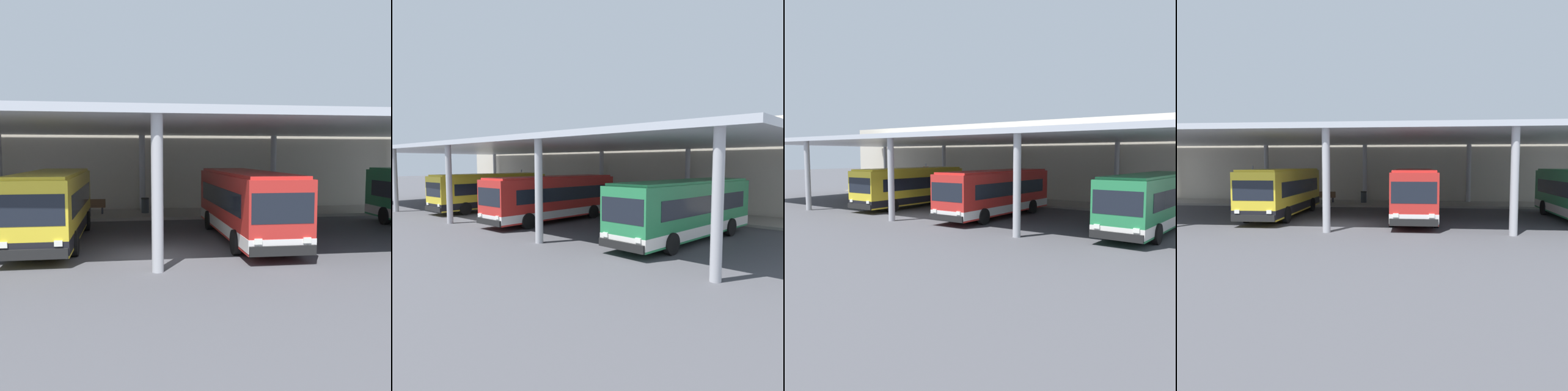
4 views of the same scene
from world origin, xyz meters
TOP-DOWN VIEW (x-y plane):
  - ground_plane at (0.00, 0.00)m, footprint 200.00×200.00m
  - platform_kerb at (0.00, 11.75)m, footprint 42.00×4.50m
  - station_building_facade at (0.00, 15.00)m, footprint 48.00×1.60m
  - canopy_shelter at (0.00, 5.50)m, footprint 40.00×17.00m
  - bus_nearest_bay at (-4.30, 3.57)m, footprint 2.80×10.56m
  - bus_second_bay at (4.44, 2.89)m, footprint 2.75×10.54m
  - bus_middle_bay at (14.44, 3.08)m, footprint 3.06×10.63m
  - bench_waiting at (-3.31, 11.82)m, footprint 1.80×0.45m
  - trash_bin at (0.11, 11.74)m, footprint 0.52×0.52m
  - banner_sign at (-9.50, 10.94)m, footprint 0.70×0.12m

SIDE VIEW (x-z plane):
  - ground_plane at x=0.00m, z-range 0.00..0.00m
  - platform_kerb at x=0.00m, z-range 0.00..0.18m
  - bench_waiting at x=-3.31m, z-range 0.20..1.12m
  - trash_bin at x=0.11m, z-range 0.19..1.17m
  - bus_nearest_bay at x=-4.30m, z-range 0.07..3.24m
  - bus_second_bay at x=4.44m, z-range 0.07..3.24m
  - bus_middle_bay at x=14.44m, z-range 0.07..3.24m
  - banner_sign at x=-9.50m, z-range 0.38..3.58m
  - station_building_facade at x=0.00m, z-range 0.00..7.46m
  - canopy_shelter at x=0.00m, z-range 2.52..8.07m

